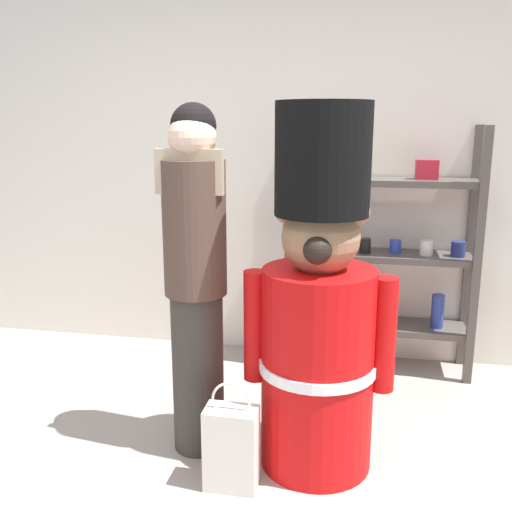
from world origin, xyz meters
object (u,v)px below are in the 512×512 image
(person_shopper, at_px, (196,272))
(shopping_bag, at_px, (231,447))
(teddy_bear_guard, at_px, (319,314))
(merchandise_shelf, at_px, (380,252))

(person_shopper, height_order, shopping_bag, person_shopper)
(teddy_bear_guard, height_order, shopping_bag, teddy_bear_guard)
(merchandise_shelf, relative_size, shopping_bag, 3.11)
(merchandise_shelf, relative_size, teddy_bear_guard, 0.94)
(teddy_bear_guard, relative_size, shopping_bag, 3.32)
(merchandise_shelf, height_order, shopping_bag, merchandise_shelf)
(merchandise_shelf, relative_size, person_shopper, 0.94)
(shopping_bag, bearing_deg, person_shopper, 128.62)
(person_shopper, bearing_deg, merchandise_shelf, 53.35)
(merchandise_shelf, bearing_deg, shopping_bag, -113.32)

